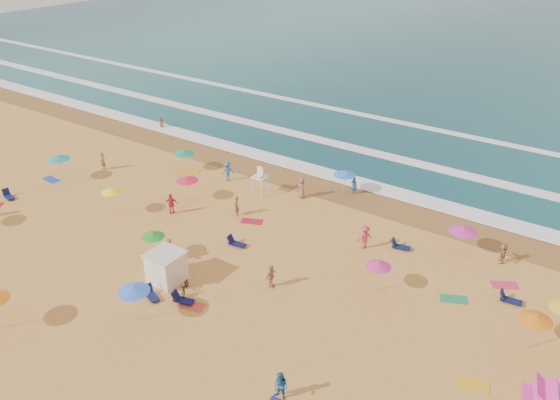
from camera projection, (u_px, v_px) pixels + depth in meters
The scene contains 12 objects.
ground at pixel (215, 243), 40.53m from camera, with size 220.00×220.00×0.00m, color gold.
ocean at pixel (508, 43), 101.72m from camera, with size 220.00×140.00×0.18m, color #0C4756.
wet_sand at pixel (304, 182), 49.63m from camera, with size 220.00×220.00×0.00m, color olive.
surf_foam at pixel (350, 150), 56.01m from camera, with size 200.00×18.70×0.05m.
cabana at pixel (166, 268), 35.95m from camera, with size 2.00×2.00×2.00m, color white.
cabana_roof at pixel (165, 254), 35.46m from camera, with size 2.20×2.20×0.12m, color silver.
bicycle at pixel (185, 287), 35.04m from camera, with size 0.59×1.69×0.89m, color black.
lifeguard_stand at pixel (260, 182), 47.27m from camera, with size 1.20×1.20×2.10m, color white, non-canonical shape.
beach_umbrellas at pixel (228, 234), 37.56m from camera, with size 49.28×29.93×0.82m.
loungers at pixel (294, 296), 34.60m from camera, with size 50.50×15.27×0.34m.
towels at pixel (215, 260), 38.51m from camera, with size 41.31×24.12×0.03m.
beachgoers at pixel (244, 219), 41.95m from camera, with size 45.01×27.17×2.14m.
Camera 1 is at (23.43, -25.56, 21.78)m, focal length 35.00 mm.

